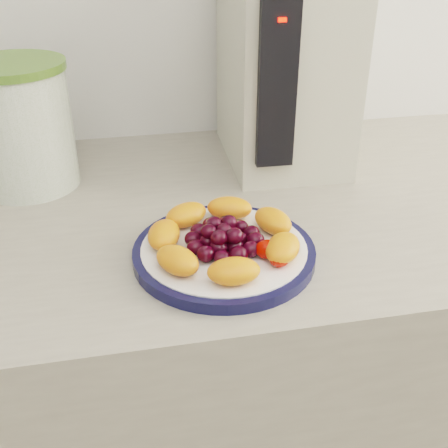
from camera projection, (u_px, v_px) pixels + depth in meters
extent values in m
cube|color=#9D9584|center=(174.00, 417.00, 1.06)|extent=(3.50, 0.60, 0.90)
cube|color=olive|center=(175.00, 428.00, 1.07)|extent=(3.48, 0.58, 0.84)
cylinder|color=#101236|center=(224.00, 253.00, 0.71)|extent=(0.23, 0.23, 0.01)
cylinder|color=white|center=(224.00, 252.00, 0.71)|extent=(0.21, 0.21, 0.02)
cylinder|color=#3E611C|center=(22.00, 130.00, 0.85)|extent=(0.19, 0.19, 0.18)
cylinder|color=#51722C|center=(10.00, 66.00, 0.81)|extent=(0.20, 0.20, 0.01)
cube|color=beige|center=(284.00, 64.00, 0.92)|extent=(0.19, 0.26, 0.32)
cube|color=black|center=(277.00, 86.00, 0.80)|extent=(0.06, 0.02, 0.24)
cube|color=#FF0C05|center=(282.00, 20.00, 0.74)|extent=(0.01, 0.01, 0.01)
ellipsoid|color=orange|center=(273.00, 221.00, 0.73)|extent=(0.06, 0.07, 0.03)
ellipsoid|color=orange|center=(230.00, 208.00, 0.76)|extent=(0.07, 0.06, 0.03)
ellipsoid|color=orange|center=(186.00, 215.00, 0.75)|extent=(0.07, 0.07, 0.03)
ellipsoid|color=orange|center=(164.00, 235.00, 0.70)|extent=(0.05, 0.07, 0.03)
ellipsoid|color=orange|center=(177.00, 260.00, 0.65)|extent=(0.07, 0.07, 0.03)
ellipsoid|color=orange|center=(234.00, 271.00, 0.63)|extent=(0.06, 0.04, 0.03)
ellipsoid|color=orange|center=(283.00, 248.00, 0.68)|extent=(0.07, 0.07, 0.03)
ellipsoid|color=black|center=(224.00, 241.00, 0.70)|extent=(0.02, 0.02, 0.02)
ellipsoid|color=black|center=(240.00, 239.00, 0.71)|extent=(0.02, 0.02, 0.02)
ellipsoid|color=black|center=(229.00, 232.00, 0.72)|extent=(0.02, 0.02, 0.02)
ellipsoid|color=black|center=(214.00, 234.00, 0.72)|extent=(0.02, 0.02, 0.02)
ellipsoid|color=black|center=(208.00, 241.00, 0.70)|extent=(0.02, 0.02, 0.02)
ellipsoid|color=black|center=(219.00, 248.00, 0.68)|extent=(0.02, 0.02, 0.02)
ellipsoid|color=black|center=(235.00, 246.00, 0.69)|extent=(0.02, 0.02, 0.02)
ellipsoid|color=black|center=(252.00, 233.00, 0.72)|extent=(0.02, 0.02, 0.02)
ellipsoid|color=black|center=(241.00, 227.00, 0.73)|extent=(0.02, 0.02, 0.02)
ellipsoid|color=black|center=(226.00, 224.00, 0.74)|extent=(0.02, 0.02, 0.02)
ellipsoid|color=black|center=(211.00, 225.00, 0.73)|extent=(0.02, 0.02, 0.02)
ellipsoid|color=black|center=(199.00, 231.00, 0.72)|extent=(0.02, 0.02, 0.02)
ellipsoid|color=black|center=(193.00, 239.00, 0.70)|extent=(0.02, 0.02, 0.02)
ellipsoid|color=black|center=(195.00, 247.00, 0.69)|extent=(0.02, 0.02, 0.02)
ellipsoid|color=black|center=(206.00, 254.00, 0.67)|extent=(0.02, 0.02, 0.02)
ellipsoid|color=black|center=(222.00, 258.00, 0.67)|extent=(0.02, 0.02, 0.02)
ellipsoid|color=black|center=(239.00, 255.00, 0.67)|extent=(0.02, 0.02, 0.02)
ellipsoid|color=black|center=(251.00, 249.00, 0.68)|extent=(0.02, 0.02, 0.02)
ellipsoid|color=black|center=(255.00, 241.00, 0.70)|extent=(0.02, 0.02, 0.02)
ellipsoid|color=black|center=(224.00, 230.00, 0.69)|extent=(0.02, 0.02, 0.02)
ellipsoid|color=black|center=(229.00, 223.00, 0.71)|extent=(0.02, 0.02, 0.02)
ellipsoid|color=black|center=(214.00, 224.00, 0.71)|extent=(0.02, 0.02, 0.02)
ellipsoid|color=black|center=(209.00, 232.00, 0.69)|extent=(0.02, 0.02, 0.02)
ellipsoid|color=black|center=(219.00, 238.00, 0.68)|extent=(0.02, 0.02, 0.02)
ellipsoid|color=black|center=(234.00, 236.00, 0.68)|extent=(0.02, 0.02, 0.02)
ellipsoid|color=#D20C00|center=(267.00, 249.00, 0.68)|extent=(0.03, 0.03, 0.02)
ellipsoid|color=#D20C00|center=(284.00, 245.00, 0.69)|extent=(0.04, 0.04, 0.02)
ellipsoid|color=#D20C00|center=(280.00, 257.00, 0.67)|extent=(0.04, 0.04, 0.02)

